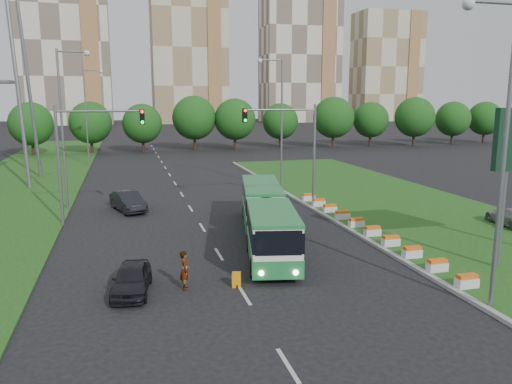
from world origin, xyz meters
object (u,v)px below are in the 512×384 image
object	(u,v)px
car_left_far	(128,201)
pedestrian	(185,270)
traffic_mast_median	(295,140)
car_left_near	(132,279)
traffic_mast_left	(84,146)
car_median	(511,217)
shopping_trolley	(236,280)
articulated_bus	(263,216)

from	to	relation	value
car_left_far	pedestrian	world-z (taller)	pedestrian
traffic_mast_median	car_left_near	distance (m)	19.68
traffic_mast_left	car_left_near	world-z (taller)	traffic_mast_left
traffic_mast_median	pedestrian	xyz separation A→B (m)	(-10.19, -14.63, -4.46)
car_left_near	traffic_mast_median	bearing A→B (deg)	57.21
car_left_far	car_median	distance (m)	27.04
traffic_mast_left	shopping_trolley	bearing A→B (deg)	-62.49
car_median	traffic_mast_left	bearing A→B (deg)	-10.70
car_left_far	car_median	xyz separation A→B (m)	(24.41, -11.63, -0.00)
car_left_near	pedestrian	bearing A→B (deg)	3.72
traffic_mast_left	car_median	size ratio (longest dim) A/B	1.95
articulated_bus	pedestrian	distance (m)	8.59
traffic_mast_median	car_left_near	bearing A→B (deg)	-130.84
articulated_bus	pedestrian	size ratio (longest dim) A/B	8.55
shopping_trolley	car_median	bearing A→B (deg)	32.17
traffic_mast_median	car_left_far	world-z (taller)	traffic_mast_median
articulated_bus	car_left_near	world-z (taller)	articulated_bus
car_median	car_left_far	bearing A→B (deg)	-19.13
articulated_bus	car_median	bearing A→B (deg)	7.27
traffic_mast_left	pedestrian	distance (m)	15.18
traffic_mast_median	pedestrian	size ratio (longest dim) A/B	4.51
articulated_bus	shopping_trolley	bearing A→B (deg)	-103.32
articulated_bus	shopping_trolley	world-z (taller)	articulated_bus
traffic_mast_left	articulated_bus	distance (m)	13.18
articulated_bus	shopping_trolley	xyz separation A→B (m)	(-3.19, -6.89, -1.19)
traffic_mast_median	car_left_far	distance (m)	13.48
car_left_near	car_left_far	xyz separation A→B (m)	(0.04, 16.78, 0.09)
car_left_near	shopping_trolley	world-z (taller)	car_left_near
traffic_mast_median	articulated_bus	xyz separation A→B (m)	(-4.70, -8.06, -3.82)
car_left_far	shopping_trolley	distance (m)	17.87
traffic_mast_left	car_median	bearing A→B (deg)	-17.03
traffic_mast_median	traffic_mast_left	distance (m)	15.19
traffic_mast_median	shopping_trolley	bearing A→B (deg)	-117.84
articulated_bus	car_left_far	bearing A→B (deg)	138.31
traffic_mast_median	traffic_mast_left	bearing A→B (deg)	-176.23
car_left_near	shopping_trolley	bearing A→B (deg)	1.98
car_left_far	traffic_mast_left	bearing A→B (deg)	-146.85
articulated_bus	shopping_trolley	size ratio (longest dim) A/B	22.47
articulated_bus	car_left_far	xyz separation A→B (m)	(-7.75, 10.38, -0.78)
articulated_bus	pedestrian	world-z (taller)	articulated_bus
articulated_bus	pedestrian	xyz separation A→B (m)	(-5.49, -6.57, -0.64)
traffic_mast_median	car_left_near	world-z (taller)	traffic_mast_median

